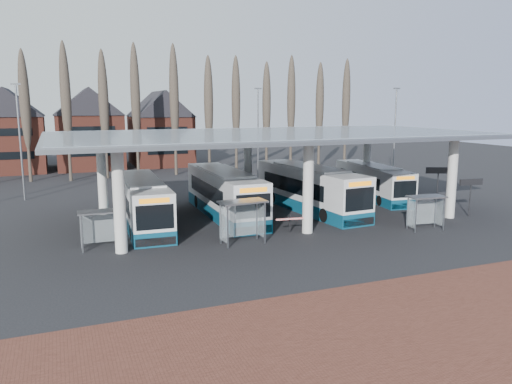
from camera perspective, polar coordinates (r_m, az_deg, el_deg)
name	(u,v)px	position (r m, az deg, el deg)	size (l,w,h in m)	color
ground	(326,242)	(31.25, 8.02, -5.70)	(140.00, 140.00, 0.00)	black
brick_strip	(477,318)	(22.26, 23.95, -13.07)	(70.00, 10.00, 0.03)	brown
station_canopy	(274,141)	(37.33, 2.10, 5.82)	(32.00, 16.00, 6.34)	silver
poplar_row	(189,101)	(60.93, -7.61, 10.28)	(45.10, 1.10, 14.50)	#473D33
townhouse_row	(49,123)	(70.07, -22.55, 7.25)	(36.80, 10.30, 12.25)	brown
lamp_post_a	(20,140)	(48.21, -25.36, 5.40)	(0.80, 0.16, 10.17)	slate
lamp_post_b	(258,132)	(56.23, 0.24, 6.89)	(0.80, 0.16, 10.17)	slate
lamp_post_c	(395,132)	(57.97, 15.57, 6.62)	(0.80, 0.16, 10.17)	slate
bus_0	(143,203)	(35.91, -12.80, -1.22)	(3.08, 12.07, 3.33)	silver
bus_1	(224,194)	(38.03, -3.64, -0.24)	(2.96, 12.69, 3.51)	silver
bus_2	(309,189)	(40.15, 6.06, 0.32)	(3.72, 13.04, 3.58)	silver
bus_3	(372,182)	(46.44, 13.13, 1.12)	(3.69, 11.15, 3.04)	silver
shelter_0	(100,221)	(30.66, -17.41, -3.16)	(2.49, 1.28, 2.29)	gray
shelter_1	(242,212)	(30.36, -1.65, -2.31)	(2.95, 1.63, 2.66)	gray
shelter_2	(425,205)	(35.58, 18.76, -1.41)	(2.63, 1.54, 2.32)	gray
info_sign_0	(471,185)	(40.78, 23.36, 0.74)	(1.94, 0.36, 2.89)	black
info_sign_1	(438,173)	(44.91, 20.11, 2.03)	(2.01, 0.91, 3.16)	black
barrier	(292,220)	(32.84, 4.19, -3.19)	(2.38, 0.78, 1.19)	black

